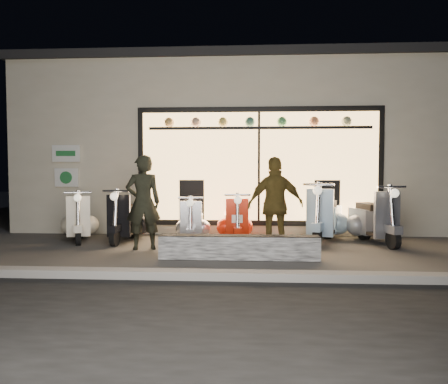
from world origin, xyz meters
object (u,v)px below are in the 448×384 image
at_px(graffiti_barrier, 239,247).
at_px(scooter_silver, 193,224).
at_px(man, 143,202).
at_px(scooter_red, 235,223).
at_px(woman, 276,205).

relative_size(graffiti_barrier, scooter_silver, 2.03).
relative_size(graffiti_barrier, man, 1.51).
height_order(scooter_silver, scooter_red, scooter_red).
relative_size(graffiti_barrier, woman, 1.54).
distance_m(man, woman, 2.44).
bearing_deg(woman, scooter_silver, -43.66).
xyz_separation_m(graffiti_barrier, man, (-1.80, 0.80, 0.68)).
bearing_deg(graffiti_barrier, scooter_red, 94.19).
distance_m(scooter_red, man, 1.99).
bearing_deg(graffiti_barrier, scooter_silver, 121.46).
distance_m(scooter_red, woman, 1.47).
relative_size(scooter_silver, woman, 0.76).
bearing_deg(woman, graffiti_barrier, 31.84).
distance_m(graffiti_barrier, scooter_silver, 1.91).
height_order(graffiti_barrier, woman, woman).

